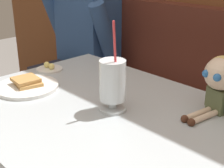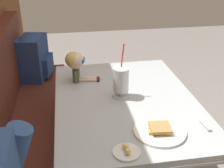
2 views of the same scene
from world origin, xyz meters
name	(u,v)px [view 2 (image 2 of 2)]	position (x,y,z in m)	size (l,w,h in m)	color
booth_bench	(23,166)	(0.00, 0.81, 0.33)	(2.60, 0.48, 1.00)	#512319
diner_table	(125,127)	(0.00, 0.18, 0.54)	(1.11, 0.81, 0.74)	#B2BCC1
toast_plate	(160,130)	(-0.35, 0.09, 0.75)	(0.25, 0.25, 0.04)	white
milkshake_glass	(121,81)	(0.03, 0.20, 0.84)	(0.10, 0.10, 0.32)	silver
butter_saucer	(126,151)	(-0.47, 0.28, 0.75)	(0.12, 0.12, 0.04)	white
butter_knife	(202,122)	(-0.31, -0.14, 0.74)	(0.24, 0.03, 0.01)	silver
seated_doll	(75,62)	(0.29, 0.45, 0.87)	(0.13, 0.23, 0.20)	#5B6642
backpack	(34,56)	(1.02, 0.78, 0.66)	(0.34, 0.30, 0.41)	navy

